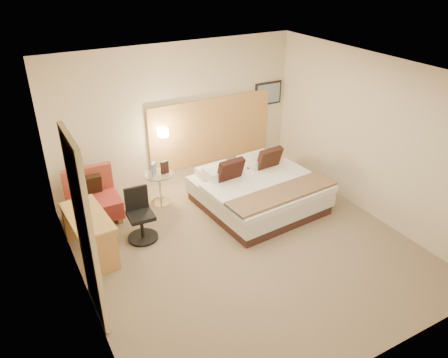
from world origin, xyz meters
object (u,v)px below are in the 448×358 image
desk (89,223)px  desk_chair (140,219)px  side_table (160,187)px  lounge_chair (93,200)px  bed (258,191)px

desk → desk_chair: size_ratio=1.38×
side_table → desk: desk is taller
lounge_chair → desk_chair: size_ratio=1.02×
side_table → desk: size_ratio=0.54×
bed → side_table: size_ratio=3.31×
lounge_chair → side_table: 1.17m
desk_chair → bed: bearing=-2.3°
lounge_chair → desk: bearing=-105.4°
lounge_chair → desk: size_ratio=0.74×
bed → desk_chair: bearing=177.7°
lounge_chair → desk_chair: lounge_chair is taller
side_table → desk: (-1.45, -0.94, 0.23)m
bed → lounge_chair: bearing=158.6°
side_table → lounge_chair: bearing=175.8°
desk_chair → lounge_chair: bearing=117.8°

